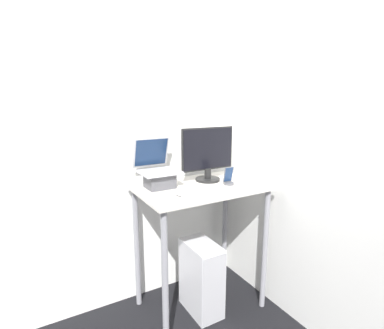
# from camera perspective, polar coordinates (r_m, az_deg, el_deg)

# --- Properties ---
(ground_plane) EXTENTS (12.00, 12.00, 0.00)m
(ground_plane) POSITION_cam_1_polar(r_m,az_deg,el_deg) (2.60, 5.82, -28.71)
(ground_plane) COLOR black
(wall_back) EXTENTS (6.00, 0.05, 2.60)m
(wall_back) POSITION_cam_1_polar(r_m,az_deg,el_deg) (2.63, -2.98, 3.39)
(wall_back) COLOR white
(wall_back) RESTS_ON ground_plane
(wall_side_right) EXTENTS (0.05, 6.00, 2.60)m
(wall_side_right) POSITION_cam_1_polar(r_m,az_deg,el_deg) (2.40, 17.88, 1.96)
(wall_side_right) COLOR white
(wall_side_right) RESTS_ON ground_plane
(desk) EXTENTS (0.99, 0.65, 1.05)m
(desk) POSITION_cam_1_polar(r_m,az_deg,el_deg) (2.40, 1.67, -8.96)
(desk) COLOR beige
(desk) RESTS_ON ground_plane
(laptop) EXTENTS (0.29, 0.32, 0.37)m
(laptop) POSITION_cam_1_polar(r_m,az_deg,el_deg) (2.30, -6.43, -1.91)
(laptop) COLOR #4C4C51
(laptop) RESTS_ON desk
(monitor) EXTENTS (0.48, 0.20, 0.44)m
(monitor) POSITION_cam_1_polar(r_m,az_deg,el_deg) (2.44, 3.03, 1.66)
(monitor) COLOR black
(monitor) RESTS_ON desk
(keyboard) EXTENTS (0.33, 0.09, 0.02)m
(keyboard) POSITION_cam_1_polar(r_m,az_deg,el_deg) (2.20, 2.53, -4.88)
(keyboard) COLOR silver
(keyboard) RESTS_ON desk
(mouse) EXTENTS (0.04, 0.06, 0.03)m
(mouse) POSITION_cam_1_polar(r_m,az_deg,el_deg) (2.09, -2.47, -5.65)
(mouse) COLOR #99999E
(mouse) RESTS_ON desk
(cell_phone) EXTENTS (0.08, 0.08, 0.14)m
(cell_phone) POSITION_cam_1_polar(r_m,az_deg,el_deg) (2.38, 7.01, -2.82)
(cell_phone) COLOR #4C4C51
(cell_phone) RESTS_ON desk
(computer_tower) EXTENTS (0.22, 0.38, 0.59)m
(computer_tower) POSITION_cam_1_polar(r_m,az_deg,el_deg) (2.59, 1.81, -20.74)
(computer_tower) COLOR silver
(computer_tower) RESTS_ON ground_plane
(mug) EXTENTS (0.08, 0.08, 0.09)m
(mug) POSITION_cam_1_polar(r_m,az_deg,el_deg) (2.48, 11.40, -2.30)
(mug) COLOR white
(mug) RESTS_ON desk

